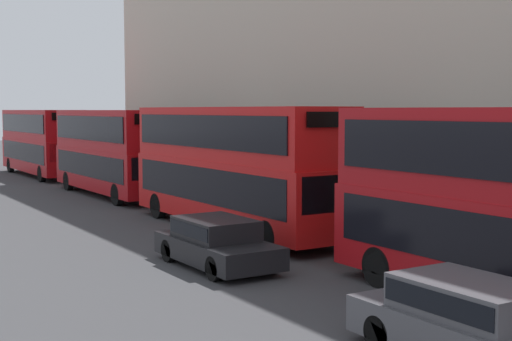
{
  "coord_description": "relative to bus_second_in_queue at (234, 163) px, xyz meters",
  "views": [
    {
      "loc": [
        -11.08,
        -4.46,
        4.3
      ],
      "look_at": [
        0.48,
        14.08,
        2.44
      ],
      "focal_mm": 50.0,
      "sensor_mm": 36.0,
      "label": 1
    }
  ],
  "objects": [
    {
      "name": "bus_trailing",
      "position": [
        -0.0,
        24.89,
        -0.05
      ],
      "size": [
        2.59,
        11.08,
        4.3
      ],
      "color": "#A80F14",
      "rests_on": "ground"
    },
    {
      "name": "car_dark_sedan",
      "position": [
        -3.4,
        -13.82,
        -1.67
      ],
      "size": [
        1.83,
        4.51,
        1.44
      ],
      "color": "#47474C",
      "rests_on": "ground"
    },
    {
      "name": "bus_third_in_queue",
      "position": [
        0.0,
        12.12,
        -0.06
      ],
      "size": [
        2.59,
        10.43,
        4.29
      ],
      "color": "#A80F14",
      "rests_on": "ground"
    },
    {
      "name": "pedestrian",
      "position": [
        2.97,
        -3.31,
        -1.7
      ],
      "size": [
        0.36,
        0.36,
        1.57
      ],
      "color": "#26262D",
      "rests_on": "ground"
    },
    {
      "name": "car_hatchback",
      "position": [
        -3.4,
        -4.91,
        -1.72
      ],
      "size": [
        1.88,
        4.22,
        1.34
      ],
      "color": "black",
      "rests_on": "ground"
    },
    {
      "name": "bus_second_in_queue",
      "position": [
        0.0,
        0.0,
        0.0
      ],
      "size": [
        2.59,
        11.32,
        4.4
      ],
      "color": "red",
      "rests_on": "ground"
    }
  ]
}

